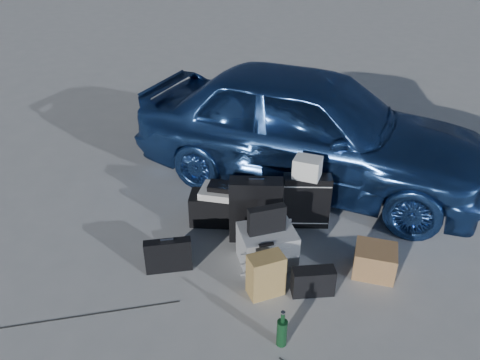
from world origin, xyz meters
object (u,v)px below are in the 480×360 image
(pelican_case, at_px, (267,246))
(suitcase_right, at_px, (306,201))
(suitcase_left, at_px, (256,210))
(duffel_bag, at_px, (222,208))
(briefcase, at_px, (168,256))
(green_bottle, at_px, (282,329))
(car, at_px, (309,127))
(cardboard_box, at_px, (375,261))

(pelican_case, xyz_separation_m, suitcase_right, (0.38, 0.68, 0.11))
(suitcase_left, height_order, duffel_bag, suitcase_left)
(briefcase, xyz_separation_m, green_bottle, (1.10, -0.78, -0.00))
(duffel_bag, distance_m, green_bottle, 1.77)
(briefcase, bearing_deg, car, 39.82)
(briefcase, xyz_separation_m, cardboard_box, (1.95, 0.17, -0.03))
(briefcase, xyz_separation_m, suitcase_left, (0.79, 0.59, 0.18))
(suitcase_right, bearing_deg, duffel_bag, 178.68)
(suitcase_left, relative_size, duffel_bag, 1.00)
(car, relative_size, suitcase_right, 7.07)
(car, xyz_separation_m, briefcase, (-1.33, -1.92, -0.55))
(car, bearing_deg, suitcase_right, -162.90)
(car, xyz_separation_m, cardboard_box, (0.63, -1.75, -0.58))
(suitcase_left, relative_size, green_bottle, 2.07)
(car, height_order, pelican_case, car)
(briefcase, height_order, cardboard_box, briefcase)
(car, height_order, cardboard_box, car)
(pelican_case, distance_m, green_bottle, 1.01)
(car, height_order, suitcase_right, car)
(pelican_case, relative_size, green_bottle, 1.54)
(pelican_case, bearing_deg, car, 56.87)
(duffel_bag, height_order, green_bottle, duffel_bag)
(suitcase_right, bearing_deg, briefcase, -150.07)
(briefcase, distance_m, suitcase_right, 1.60)
(cardboard_box, relative_size, green_bottle, 1.12)
(pelican_case, relative_size, duffel_bag, 0.74)
(suitcase_right, xyz_separation_m, green_bottle, (-0.21, -1.68, -0.13))
(suitcase_left, bearing_deg, car, 64.24)
(pelican_case, xyz_separation_m, cardboard_box, (1.03, -0.05, -0.05))
(car, bearing_deg, cardboard_box, -142.23)
(suitcase_left, distance_m, green_bottle, 1.42)
(cardboard_box, bearing_deg, briefcase, -175.12)
(car, height_order, duffel_bag, car)
(pelican_case, relative_size, cardboard_box, 1.37)
(suitcase_left, xyz_separation_m, cardboard_box, (1.17, -0.43, -0.21))
(car, relative_size, cardboard_box, 11.18)
(suitcase_left, relative_size, suitcase_right, 1.17)
(car, height_order, green_bottle, car)
(car, xyz_separation_m, suitcase_left, (-0.54, -1.33, -0.37))
(suitcase_left, bearing_deg, briefcase, -146.49)
(cardboard_box, distance_m, green_bottle, 1.27)
(car, xyz_separation_m, duffel_bag, (-0.92, -1.07, -0.55))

